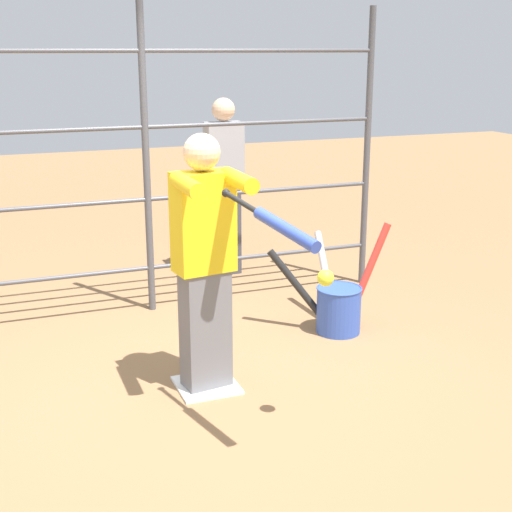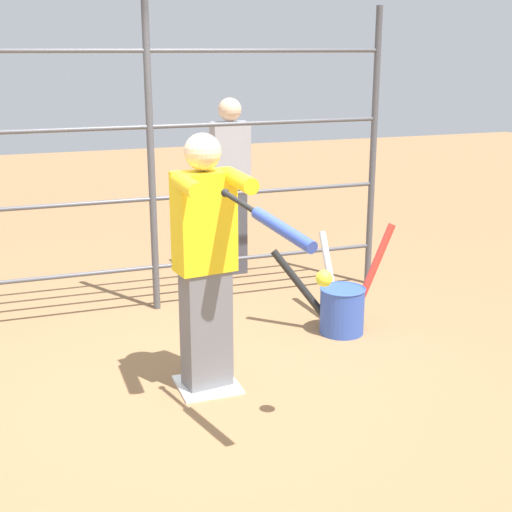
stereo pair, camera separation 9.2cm
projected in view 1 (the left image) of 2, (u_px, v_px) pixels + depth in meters
name	position (u px, v px, depth m)	size (l,w,h in m)	color
ground_plane	(207.00, 386.00, 4.82)	(24.00, 24.00, 0.00)	olive
home_plate	(207.00, 385.00, 4.81)	(0.40, 0.40, 0.02)	white
fence_backstop	(146.00, 164.00, 5.89)	(4.22, 0.06, 2.56)	#4C4C51
batter	(205.00, 257.00, 4.54)	(0.43, 0.61, 1.70)	slate
baseball_bat_swinging	(278.00, 224.00, 3.64)	(0.24, 0.83, 0.19)	black
softball_in_flight	(326.00, 278.00, 4.00)	(0.10, 0.10, 0.10)	yellow
bat_bucket	(338.00, 305.00, 5.71)	(0.95, 0.83, 0.87)	#3351B2
bystander_behind_fence	(224.00, 184.00, 7.02)	(0.36, 0.22, 1.75)	#3F3F47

